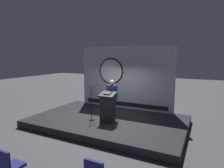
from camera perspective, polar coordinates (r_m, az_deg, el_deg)
ground_plane at (r=8.44m, az=-1.21°, el=-12.06°), size 40.00×40.00×0.00m
stage_platform at (r=8.39m, az=-1.21°, el=-11.10°), size 6.40×4.00×0.30m
banner_display at (r=9.66m, az=3.71°, el=1.90°), size 4.92×0.12×3.14m
podium at (r=7.75m, az=-1.33°, el=-7.00°), size 0.64×0.49×1.22m
speaker_person at (r=8.12m, az=0.01°, el=-4.43°), size 0.40×0.26×1.66m
microphone_stand at (r=8.02m, az=-5.95°, el=-7.10°), size 0.24×0.52×1.47m
audience_chair_right at (r=5.23m, az=-28.54°, el=-20.49°), size 0.44×0.45×0.89m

